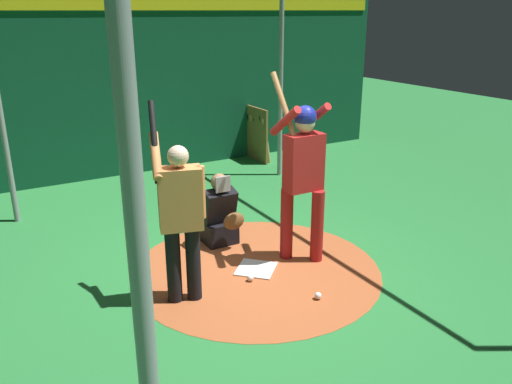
{
  "coord_description": "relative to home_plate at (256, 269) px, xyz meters",
  "views": [
    {
      "loc": [
        4.64,
        -2.68,
        2.83
      ],
      "look_at": [
        0.0,
        0.0,
        0.95
      ],
      "focal_mm": 36.46,
      "sensor_mm": 36.0,
      "label": 1
    }
  ],
  "objects": [
    {
      "name": "cage_frame",
      "position": [
        0.0,
        0.0,
        2.25
      ],
      "size": [
        6.01,
        4.48,
        3.23
      ],
      "color": "gray",
      "rests_on": "ground"
    },
    {
      "name": "baseball_0",
      "position": [
        -0.26,
        -0.9,
        0.03
      ],
      "size": [
        0.07,
        0.07,
        0.07
      ],
      "primitive_type": "sphere",
      "color": "white",
      "rests_on": "dirt_circle"
    },
    {
      "name": "dirt_circle",
      "position": [
        0.0,
        0.0,
        -0.01
      ],
      "size": [
        2.85,
        2.85,
        0.01
      ],
      "primitive_type": "cylinder",
      "color": "#AD562D",
      "rests_on": "ground"
    },
    {
      "name": "catcher",
      "position": [
        -0.87,
        -0.03,
        0.35
      ],
      "size": [
        0.58,
        0.4,
        0.93
      ],
      "color": "black",
      "rests_on": "ground"
    },
    {
      "name": "batter",
      "position": [
        0.01,
        0.61,
        1.12
      ],
      "size": [
        0.68,
        0.49,
        2.18
      ],
      "color": "maroon",
      "rests_on": "ground"
    },
    {
      "name": "back_wall",
      "position": [
        -4.46,
        0.0,
        1.54
      ],
      "size": [
        0.22,
        10.56,
        3.07
      ],
      "color": "#0F472D",
      "rests_on": "ground"
    },
    {
      "name": "ground_plane",
      "position": [
        0.0,
        0.0,
        -0.01
      ],
      "size": [
        26.56,
        26.56,
        0.0
      ],
      "primitive_type": "plane",
      "color": "#287A38"
    },
    {
      "name": "baseball_2",
      "position": [
        0.89,
        0.23,
        0.03
      ],
      "size": [
        0.07,
        0.07,
        0.07
      ],
      "primitive_type": "sphere",
      "color": "white",
      "rests_on": "dirt_circle"
    },
    {
      "name": "bat_rack",
      "position": [
        -4.21,
        2.35,
        0.48
      ],
      "size": [
        1.18,
        0.21,
        1.05
      ],
      "color": "olive",
      "rests_on": "ground"
    },
    {
      "name": "baseball_1",
      "position": [
        0.21,
        -0.19,
        0.03
      ],
      "size": [
        0.07,
        0.07,
        0.07
      ],
      "primitive_type": "sphere",
      "color": "white",
      "rests_on": "dirt_circle"
    },
    {
      "name": "visitor",
      "position": [
        0.18,
        -0.96,
        0.94
      ],
      "size": [
        0.62,
        0.51,
        2.01
      ],
      "rotation": [
        0.0,
        0.0,
        -0.28
      ],
      "color": "black",
      "rests_on": "ground"
    },
    {
      "name": "home_plate",
      "position": [
        0.0,
        0.0,
        0.0
      ],
      "size": [
        0.59,
        0.59,
        0.01
      ],
      "primitive_type": "cube",
      "rotation": [
        0.0,
        0.0,
        0.79
      ],
      "color": "white",
      "rests_on": "dirt_circle"
    }
  ]
}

